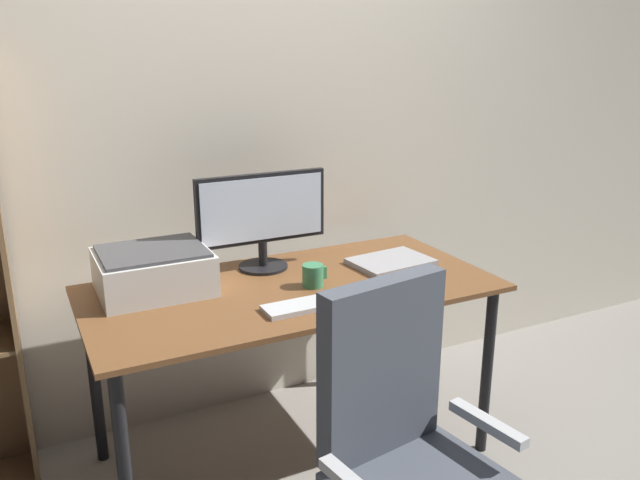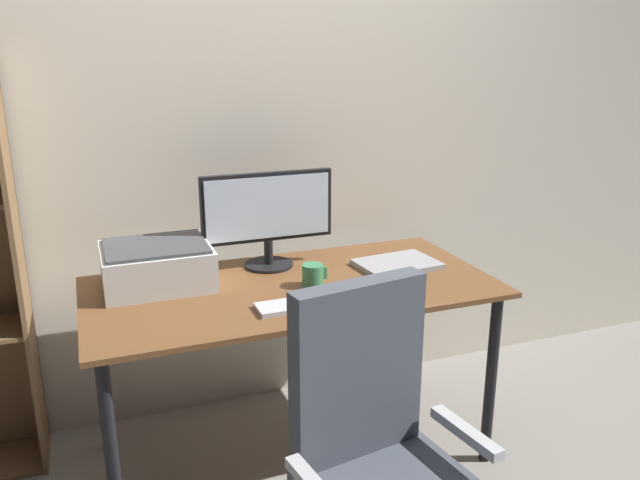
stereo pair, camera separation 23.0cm
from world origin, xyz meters
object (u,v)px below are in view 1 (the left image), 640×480
object	(u,v)px
mouse	(357,294)
desk	(292,306)
printer	(154,271)
keyboard	(304,306)
office_chair	(410,480)
coffee_mug	(313,275)
monitor	(262,214)
laptop	(391,262)

from	to	relation	value
mouse	desk	bearing A→B (deg)	125.26
desk	printer	size ratio (longest dim) A/B	3.85
desk	keyboard	size ratio (longest dim) A/B	5.31
keyboard	office_chair	world-z (taller)	office_chair
office_chair	coffee_mug	bearing A→B (deg)	74.44
coffee_mug	printer	bearing A→B (deg)	158.16
keyboard	mouse	world-z (taller)	mouse
desk	monitor	distance (m)	0.39
desk	coffee_mug	bearing A→B (deg)	-28.74
keyboard	coffee_mug	size ratio (longest dim) A/B	3.01
mouse	coffee_mug	world-z (taller)	coffee_mug
laptop	monitor	bearing A→B (deg)	152.95
monitor	office_chair	xyz separation A→B (m)	(-0.00, -1.09, -0.51)
laptop	printer	xyz separation A→B (m)	(-0.95, 0.14, 0.07)
keyboard	printer	bearing A→B (deg)	136.57
monitor	mouse	world-z (taller)	monitor
keyboard	coffee_mug	bearing A→B (deg)	54.85
monitor	coffee_mug	world-z (taller)	monitor
mouse	keyboard	bearing A→B (deg)	177.67
monitor	mouse	xyz separation A→B (m)	(0.18, -0.46, -0.21)
mouse	coffee_mug	size ratio (longest dim) A/B	1.00
desk	monitor	size ratio (longest dim) A/B	2.85
desk	keyboard	distance (m)	0.24
coffee_mug	monitor	bearing A→B (deg)	108.28
mouse	printer	bearing A→B (deg)	146.96
keyboard	mouse	size ratio (longest dim) A/B	3.02
desk	printer	world-z (taller)	printer
laptop	coffee_mug	bearing A→B (deg)	-173.83
desk	office_chair	size ratio (longest dim) A/B	1.52
laptop	office_chair	bearing A→B (deg)	-124.47
monitor	keyboard	bearing A→B (deg)	-93.65
printer	office_chair	bearing A→B (deg)	-66.21
monitor	printer	xyz separation A→B (m)	(-0.46, -0.06, -0.15)
monitor	mouse	distance (m)	0.53
printer	keyboard	bearing A→B (deg)	-42.76
printer	coffee_mug	bearing A→B (deg)	-21.84
laptop	printer	distance (m)	0.96
mouse	monitor	bearing A→B (deg)	110.65
laptop	office_chair	world-z (taller)	office_chair
keyboard	desk	bearing A→B (deg)	76.45
keyboard	printer	world-z (taller)	printer
monitor	coffee_mug	xyz separation A→B (m)	(0.09, -0.28, -0.18)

